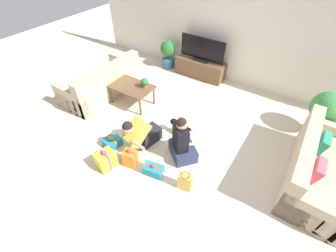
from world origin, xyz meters
TOP-DOWN VIEW (x-y plane):
  - ground_plane at (0.00, 0.00)m, footprint 16.00×16.00m
  - wall_back at (0.00, 2.63)m, footprint 8.40×0.06m
  - sofa_left at (-2.39, 0.25)m, footprint 0.91×1.94m
  - sofa_right at (2.39, 0.35)m, footprint 0.91×1.94m
  - coffee_table at (-1.52, 0.35)m, footprint 0.99×0.63m
  - tv_console at (-0.78, 2.34)m, footprint 1.34×0.43m
  - tv at (-0.78, 2.34)m, footprint 1.22×0.20m
  - potted_plant_back_left at (-1.80, 2.29)m, footprint 0.44×0.44m
  - potted_plant_corner_right at (2.24, 1.67)m, footprint 0.62×0.62m
  - person_kneeling at (-0.49, -0.60)m, footprint 0.45×0.79m
  - person_sitting at (0.28, -0.40)m, footprint 0.66×0.64m
  - dog at (-0.04, 0.07)m, footprint 0.54×0.16m
  - gift_box_a at (-0.97, -0.92)m, footprint 0.32×0.34m
  - gift_box_b at (0.08, -1.01)m, footprint 0.37×0.26m
  - gift_box_c at (-0.37, -1.08)m, footprint 0.26×0.24m
  - gift_box_d at (-0.70, -1.34)m, footprint 0.32×0.37m
  - gift_bag_a at (0.68, -0.96)m, footprint 0.25×0.17m
  - tabletop_plant at (-1.23, 0.48)m, footprint 0.17×0.17m

SIDE VIEW (x-z plane):
  - ground_plane at x=0.00m, z-range 0.00..0.00m
  - gift_box_b at x=0.08m, z-range -0.03..0.21m
  - gift_box_a at x=-0.97m, z-range -0.03..0.21m
  - gift_box_d at x=-0.70m, z-range -0.03..0.36m
  - gift_bag_a at x=0.68m, z-range -0.01..0.35m
  - gift_box_c at x=-0.37m, z-range -0.03..0.37m
  - dog at x=-0.04m, z-range 0.05..0.37m
  - tv_console at x=-0.78m, z-range 0.00..0.46m
  - sofa_left at x=-2.39m, z-range -0.13..0.72m
  - sofa_right at x=2.39m, z-range -0.13..0.72m
  - person_sitting at x=0.28m, z-range -0.13..0.79m
  - person_kneeling at x=-0.49m, z-range -0.04..0.72m
  - coffee_table at x=-1.52m, z-range 0.19..0.66m
  - potted_plant_back_left at x=-1.80m, z-range 0.05..0.84m
  - tabletop_plant at x=-1.23m, z-range 0.49..0.71m
  - potted_plant_corner_right at x=2.24m, z-range 0.13..1.07m
  - tv at x=-0.78m, z-range 0.42..1.04m
  - wall_back at x=0.00m, z-range 0.00..2.60m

